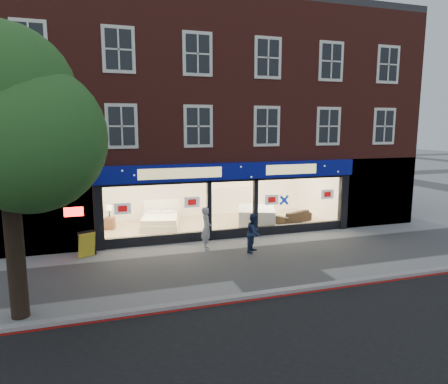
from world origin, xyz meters
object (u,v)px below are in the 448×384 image
sofa (293,216)px  display_bed (160,221)px  mattress_stack (256,216)px  pedestrian_grey (206,228)px  pedestrian_blue (254,233)px  a_board (87,244)px

sofa → display_bed: bearing=-30.4°
mattress_stack → sofa: 1.99m
pedestrian_grey → sofa: bearing=-56.9°
pedestrian_grey → pedestrian_blue: size_ratio=1.12×
pedestrian_grey → mattress_stack: bearing=-44.6°
sofa → a_board: size_ratio=2.06×
a_board → pedestrian_blue: size_ratio=0.63×
sofa → pedestrian_blue: size_ratio=1.31×
pedestrian_blue → pedestrian_grey: bearing=104.2°
display_bed → pedestrian_blue: (2.96, -4.42, 0.33)m
mattress_stack → pedestrian_blue: (-1.54, -3.55, 0.24)m
pedestrian_grey → pedestrian_blue: 1.89m
display_bed → a_board: size_ratio=2.49×
mattress_stack → sofa: bearing=0.7°
display_bed → mattress_stack: 4.58m
sofa → a_board: a_board is taller
a_board → mattress_stack: bearing=-8.4°
sofa → pedestrian_grey: (-5.21, -2.71, 0.46)m
display_bed → sofa: size_ratio=1.21×
a_board → display_bed: bearing=19.6°
mattress_stack → pedestrian_grey: (-3.22, -2.69, 0.33)m
display_bed → pedestrian_grey: (1.28, -3.56, 0.42)m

